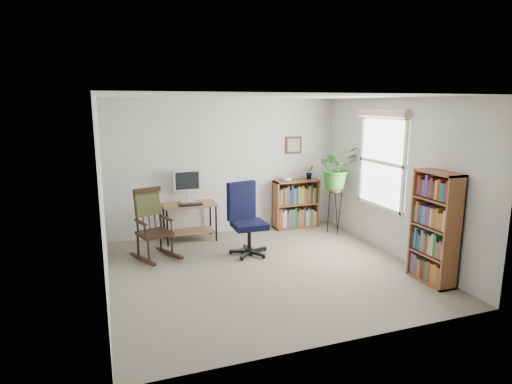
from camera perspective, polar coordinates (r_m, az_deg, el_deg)
name	(u,v)px	position (r m, az deg, el deg)	size (l,w,h in m)	color
floor	(265,270)	(6.15, 1.27, -10.35)	(4.20, 4.00, 0.00)	slate
ceiling	(266,96)	(5.70, 1.38, 12.62)	(4.20, 4.00, 0.00)	silver
wall_back	(226,167)	(7.68, -4.01, 3.38)	(4.20, 0.00, 2.40)	beige
wall_front	(343,226)	(4.05, 11.49, -4.42)	(4.20, 0.00, 2.40)	beige
wall_left	(102,198)	(5.44, -19.82, -0.77)	(0.00, 4.00, 2.40)	beige
wall_right	(395,178)	(6.83, 18.02, 1.79)	(0.00, 4.00, 2.40)	beige
window	(381,163)	(7.02, 16.38, 3.79)	(0.12, 1.20, 1.50)	silver
desk	(190,222)	(7.41, -8.82, -3.99)	(0.89, 0.49, 0.64)	#906440
monitor	(187,186)	(7.41, -9.17, 0.77)	(0.46, 0.16, 0.56)	silver
keyboard	(191,205)	(7.22, -8.72, -1.68)	(0.40, 0.15, 0.03)	black
office_chair	(249,219)	(6.57, -0.91, -3.64)	(0.62, 0.62, 1.14)	black
rocking_chair	(154,224)	(6.59, -13.44, -4.15)	(0.56, 0.94, 1.09)	black
low_bookshelf	(296,204)	(8.10, 5.35, -1.58)	(0.86, 0.29, 0.91)	brown
tall_bookshelf	(435,228)	(6.00, 22.74, -4.44)	(0.28, 0.64, 1.47)	brown
plant_stand	(335,209)	(7.82, 10.46, -2.26)	(0.25, 0.25, 0.90)	black
spider_plant	(337,147)	(7.63, 10.78, 5.88)	(1.69, 1.88, 1.46)	#2B6924
potted_plant_small	(310,176)	(8.13, 7.18, 2.07)	(0.13, 0.24, 0.11)	#2B6924
framed_picture	(294,145)	(8.06, 5.04, 6.24)	(0.32, 0.04, 0.32)	black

